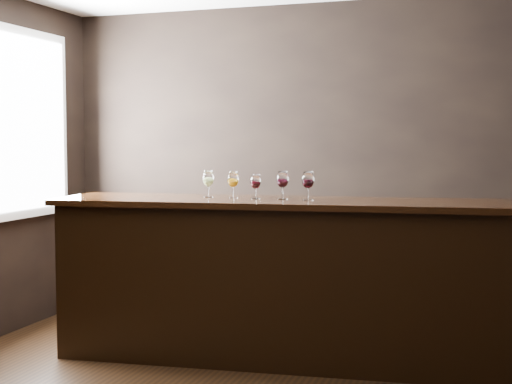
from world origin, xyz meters
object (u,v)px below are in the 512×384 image
(bar_counter, at_px, (283,283))
(back_bar_shelf, at_px, (335,270))
(glass_white, at_px, (208,179))
(glass_red_a, at_px, (256,182))
(glass_amber, at_px, (233,180))
(glass_red_c, at_px, (308,181))
(glass_red_b, at_px, (283,180))

(bar_counter, xyz_separation_m, back_bar_shelf, (0.19, 0.95, -0.06))
(glass_white, bearing_deg, glass_red_a, -5.41)
(back_bar_shelf, distance_m, glass_red_a, 1.30)
(glass_amber, bearing_deg, bar_counter, -5.11)
(back_bar_shelf, xyz_separation_m, glass_amber, (-0.59, -0.91, 0.80))
(back_bar_shelf, relative_size, glass_white, 13.91)
(back_bar_shelf, distance_m, glass_amber, 1.35)
(glass_amber, relative_size, glass_red_c, 0.94)
(glass_red_a, relative_size, glass_red_c, 0.87)
(glass_red_b, xyz_separation_m, glass_red_c, (0.20, -0.04, 0.00))
(bar_counter, bearing_deg, glass_amber, 168.76)
(glass_red_c, bearing_deg, back_bar_shelf, 89.84)
(bar_counter, relative_size, glass_white, 15.96)
(back_bar_shelf, relative_size, glass_amber, 14.36)
(bar_counter, height_order, glass_red_a, glass_red_a)
(glass_red_b, bearing_deg, bar_counter, -67.35)
(glass_white, distance_m, glass_red_c, 0.79)
(back_bar_shelf, relative_size, glass_red_c, 13.47)
(bar_counter, distance_m, glass_amber, 0.84)
(back_bar_shelf, distance_m, glass_white, 1.45)
(bar_counter, distance_m, glass_white, 0.96)
(back_bar_shelf, xyz_separation_m, glass_red_b, (-0.20, -0.92, 0.81))
(glass_red_b, distance_m, glass_red_c, 0.20)
(bar_counter, distance_m, back_bar_shelf, 0.97)
(glass_red_a, distance_m, glass_red_c, 0.40)
(glass_white, bearing_deg, back_bar_shelf, 49.24)
(bar_counter, xyz_separation_m, glass_red_b, (-0.01, 0.03, 0.75))
(glass_amber, bearing_deg, glass_red_a, -11.15)
(back_bar_shelf, height_order, glass_amber, glass_amber)
(glass_white, height_order, glass_red_a, glass_white)
(back_bar_shelf, height_order, glass_red_a, glass_red_a)
(glass_white, height_order, glass_amber, glass_white)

